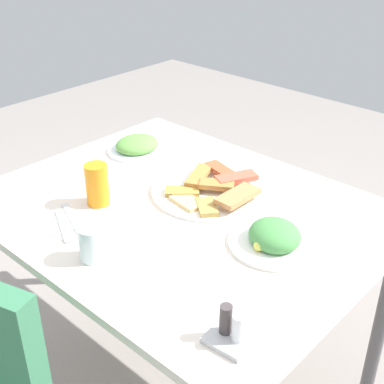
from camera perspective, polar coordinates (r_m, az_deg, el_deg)
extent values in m
cube|color=silver|center=(1.52, -1.21, -2.07)|extent=(1.10, 0.88, 0.02)
cylinder|color=#565457|center=(1.79, 19.64, -12.84)|extent=(0.04, 0.04, 0.70)
cylinder|color=#565457|center=(2.23, -3.49, -1.88)|extent=(0.04, 0.04, 0.70)
cylinder|color=white|center=(1.58, 1.74, 0.20)|extent=(0.34, 0.34, 0.01)
cube|color=#C17E3D|center=(1.61, 0.77, 1.83)|extent=(0.10, 0.15, 0.01)
cube|color=#B78F47|center=(1.47, 1.61, -1.61)|extent=(0.10, 0.10, 0.01)
cube|color=#C2793C|center=(1.55, 2.67, 0.81)|extent=(0.11, 0.10, 0.01)
cube|color=#CB5633|center=(1.64, 3.22, 2.32)|extent=(0.14, 0.08, 0.01)
cube|color=#BF804E|center=(1.50, 4.94, -0.42)|extent=(0.06, 0.14, 0.02)
cube|color=#E9BE7B|center=(1.50, -0.50, -1.03)|extent=(0.11, 0.07, 0.01)
cube|color=#B5893D|center=(1.55, -1.06, 0.03)|extent=(0.11, 0.10, 0.01)
cube|color=#D95943|center=(1.59, 4.78, 1.52)|extent=(0.10, 0.13, 0.02)
cylinder|color=white|center=(1.37, 8.78, -5.41)|extent=(0.23, 0.23, 0.01)
ellipsoid|color=#499048|center=(1.35, 8.85, -4.58)|extent=(0.19, 0.19, 0.07)
sphere|color=#DFDC56|center=(1.32, 7.20, -5.74)|extent=(0.03, 0.03, 0.03)
cylinder|color=white|center=(1.85, -5.87, 4.54)|extent=(0.21, 0.21, 0.01)
ellipsoid|color=#63A347|center=(1.85, -5.90, 5.10)|extent=(0.14, 0.16, 0.05)
cylinder|color=orange|center=(1.52, -10.14, 0.80)|extent=(0.08, 0.08, 0.12)
cylinder|color=silver|center=(1.30, -10.61, -5.39)|extent=(0.07, 0.07, 0.09)
cube|color=white|center=(1.47, -13.18, -3.33)|extent=(0.16, 0.16, 0.00)
cube|color=silver|center=(1.48, -12.63, -2.93)|extent=(0.18, 0.09, 0.00)
cube|color=silver|center=(1.46, -13.76, -3.47)|extent=(0.15, 0.09, 0.00)
cube|color=#B2B2B7|center=(1.10, 4.24, -15.31)|extent=(0.10, 0.10, 0.01)
cylinder|color=white|center=(1.07, 5.01, -14.32)|extent=(0.03, 0.03, 0.06)
cylinder|color=#453C3D|center=(1.08, 3.64, -13.44)|extent=(0.03, 0.03, 0.07)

